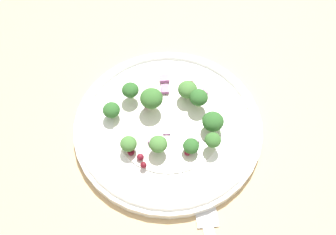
{
  "coord_description": "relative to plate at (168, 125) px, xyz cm",
  "views": [
    {
      "loc": [
        26.93,
        3.88,
        43.81
      ],
      "look_at": [
        1.71,
        -0.91,
        2.7
      ],
      "focal_mm": 42.37,
      "sensor_mm": 36.0,
      "label": 1
    }
  ],
  "objects": [
    {
      "name": "ground_plane",
      "position": [
        -1.71,
        0.91,
        -1.86
      ],
      "size": [
        180.0,
        180.0,
        2.0
      ],
      "primitive_type": "cube",
      "color": "tan"
    },
    {
      "name": "onion_bit_2",
      "position": [
        -6.44,
        -1.69,
        0.95
      ],
      "size": [
        1.34,
        1.48,
        0.57
      ],
      "primitive_type": "cube",
      "rotation": [
        0.0,
        0.0,
        1.87
      ],
      "color": "#A35B93",
      "rests_on": "plate"
    },
    {
      "name": "broccoli_floret_0",
      "position": [
        -2.76,
        -5.37,
        2.38
      ],
      "size": [
        2.14,
        2.14,
        2.17
      ],
      "color": "#8EB77A",
      "rests_on": "plate"
    },
    {
      "name": "broccoli_floret_7",
      "position": [
        -4.27,
        1.72,
        2.29
      ],
      "size": [
        2.47,
        2.47,
        2.5
      ],
      "color": "#9EC684",
      "rests_on": "plate"
    },
    {
      "name": "onion_bit_5",
      "position": [
        -4.97,
        3.69,
        1.0
      ],
      "size": [
        1.33,
        1.3,
        0.54
      ],
      "primitive_type": "cube",
      "rotation": [
        0.0,
        0.0,
        2.46
      ],
      "color": "#843D75",
      "rests_on": "plate"
    },
    {
      "name": "broccoli_floret_6",
      "position": [
        3.26,
        3.38,
        1.61
      ],
      "size": [
        1.98,
        1.98,
        2.01
      ],
      "color": "#8EB77A",
      "rests_on": "plate"
    },
    {
      "name": "cranberry_5",
      "position": [
        3.8,
        3.05,
        0.85
      ],
      "size": [
        0.75,
        0.75,
        0.75
      ],
      "primitive_type": "sphere",
      "color": "maroon",
      "rests_on": "plate"
    },
    {
      "name": "broccoli_floret_1",
      "position": [
        -3.16,
        3.29,
        2.49
      ],
      "size": [
        2.32,
        2.32,
        2.35
      ],
      "color": "#ADD18E",
      "rests_on": "plate"
    },
    {
      "name": "onion_bit_1",
      "position": [
        1.86,
        3.48,
        0.7
      ],
      "size": [
        1.58,
        1.65,
        0.45
      ],
      "primitive_type": "cube",
      "rotation": [
        0.0,
        0.0,
        0.53
      ],
      "color": "#A35B93",
      "rests_on": "plate"
    },
    {
      "name": "broccoli_floret_4",
      "position": [
        -1.35,
        -2.4,
        2.81
      ],
      "size": [
        2.82,
        2.82,
        2.86
      ],
      "color": "#9EC684",
      "rests_on": "plate"
    },
    {
      "name": "onion_bit_4",
      "position": [
        3.07,
        -1.37,
        0.94
      ],
      "size": [
        1.21,
        1.23,
        0.32
      ],
      "primitive_type": "cube",
      "rotation": [
        0.0,
        0.0,
        2.16
      ],
      "color": "#934C84",
      "rests_on": "plate"
    },
    {
      "name": "cranberry_2",
      "position": [
        -6.24,
        1.89,
        0.96
      ],
      "size": [
        0.9,
        0.9,
        0.9
      ],
      "primitive_type": "sphere",
      "color": "#4C0A14",
      "rests_on": "plate"
    },
    {
      "name": "cranberry_1",
      "position": [
        5.45,
        -2.28,
        0.93
      ],
      "size": [
        0.85,
        0.85,
        0.85
      ],
      "primitive_type": "sphere",
      "color": "maroon",
      "rests_on": "plate"
    },
    {
      "name": "broccoli_floret_2",
      "position": [
        -0.23,
        5.47,
        2.16
      ],
      "size": [
        2.66,
        2.66,
        2.69
      ],
      "color": "#ADD18E",
      "rests_on": "plate"
    },
    {
      "name": "broccoli_floret_3",
      "position": [
        4.05,
        -0.38,
        2.19
      ],
      "size": [
        2.16,
        2.16,
        2.19
      ],
      "color": "#8EB77A",
      "rests_on": "plate"
    },
    {
      "name": "cranberry_0",
      "position": [
        -1.8,
        -3.1,
        1.16
      ],
      "size": [
        0.74,
        0.74,
        0.74
      ],
      "primitive_type": "sphere",
      "color": "#4C0A14",
      "rests_on": "plate"
    },
    {
      "name": "onion_bit_3",
      "position": [
        -4.82,
        -1.32,
        0.86
      ],
      "size": [
        1.47,
        1.27,
        0.54
      ],
      "primitive_type": "cube",
      "rotation": [
        0.0,
        0.0,
        1.83
      ],
      "color": "#934C84",
      "rests_on": "plate"
    },
    {
      "name": "dressing_pool",
      "position": [
        0.0,
        -0.0,
        0.44
      ],
      "size": [
        13.73,
        13.73,
        0.2
      ],
      "primitive_type": "cylinder",
      "color": "white",
      "rests_on": "plate"
    },
    {
      "name": "plate",
      "position": [
        0.0,
        0.0,
        0.0
      ],
      "size": [
        23.67,
        23.67,
        1.7
      ],
      "color": "white",
      "rests_on": "ground_plane"
    },
    {
      "name": "onion_bit_0",
      "position": [
        1.27,
        0.1,
        0.61
      ],
      "size": [
        1.1,
        1.07,
        0.37
      ],
      "primitive_type": "cube",
      "rotation": [
        0.0,
        0.0,
        0.19
      ],
      "color": "#934C84",
      "rests_on": "plate"
    },
    {
      "name": "cranberry_3",
      "position": [
        6.46,
        -1.67,
        1.08
      ],
      "size": [
        0.78,
        0.78,
        0.78
      ],
      "primitive_type": "sphere",
      "color": "maroon",
      "rests_on": "plate"
    },
    {
      "name": "broccoli_floret_5",
      "position": [
        0.26,
        -7.09,
        1.83
      ],
      "size": [
        2.16,
        2.16,
        2.18
      ],
      "color": "#9EC684",
      "rests_on": "plate"
    },
    {
      "name": "cranberry_4",
      "position": [
        5.08,
        -3.5,
        1.09
      ],
      "size": [
        0.9,
        0.9,
        0.9
      ],
      "primitive_type": "sphere",
      "color": "#4C0A14",
      "rests_on": "plate"
    },
    {
      "name": "broccoli_floret_9",
      "position": [
        4.46,
        -3.88,
        1.83
      ],
      "size": [
        1.99,
        1.99,
        2.01
      ],
      "color": "#9EC684",
      "rests_on": "plate"
    },
    {
      "name": "broccoli_floret_8",
      "position": [
        2.36,
        5.79,
        2.26
      ],
      "size": [
        1.95,
        1.95,
        1.97
      ],
      "color": "#ADD18E",
      "rests_on": "plate"
    }
  ]
}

